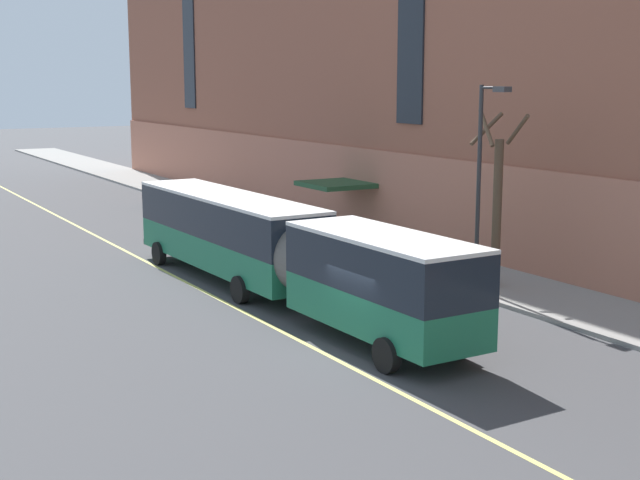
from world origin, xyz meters
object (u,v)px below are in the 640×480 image
parked_car_champagne_0 (401,267)px  street_tree_mid_block (497,200)px  parked_car_navy_3 (227,213)px  parked_car_black_1 (168,195)px  street_lamp (483,168)px  city_bus (276,247)px

parked_car_champagne_0 → street_tree_mid_block: (2.92, -2.04, 2.67)m
parked_car_navy_3 → parked_car_champagne_0: bearing=-90.6°
parked_car_champagne_0 → street_tree_mid_block: 4.45m
parked_car_black_1 → parked_car_champagne_0: bearing=-90.1°
parked_car_champagne_0 → street_tree_mid_block: bearing=-34.9°
street_lamp → parked_car_navy_3: bearing=95.1°
city_bus → street_tree_mid_block: size_ratio=3.07×
parked_car_black_1 → street_tree_mid_block: street_tree_mid_block is taller
city_bus → street_lamp: (7.04, -2.88, 2.72)m
city_bus → street_tree_mid_block: bearing=-17.1°
city_bus → street_lamp: bearing=-22.2°
street_tree_mid_block → street_lamp: street_lamp is taller
parked_car_black_1 → street_lamp: street_lamp is taller
parked_car_champagne_0 → parked_car_black_1: same height
street_lamp → street_tree_mid_block: bearing=19.8°
parked_car_navy_3 → street_tree_mid_block: (2.76, -18.53, 2.67)m
city_bus → street_tree_mid_block: (8.11, -2.50, 1.44)m
city_bus → parked_car_champagne_0: 5.35m
parked_car_champagne_0 → parked_car_navy_3: bearing=89.4°
city_bus → parked_car_champagne_0: (5.18, -0.46, -1.23)m
street_tree_mid_block → city_bus: bearing=162.9°
parked_car_champagne_0 → parked_car_black_1: size_ratio=0.98×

